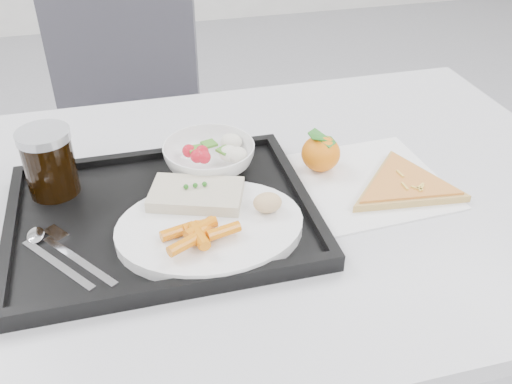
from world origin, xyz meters
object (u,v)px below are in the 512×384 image
tray (162,216)px  pizza_slice (405,185)px  dinner_plate (210,228)px  salad_bowl (209,157)px  chair (132,125)px  tangerine (321,153)px  cola_glass (49,161)px  table (245,227)px

tray → pizza_slice: tray is taller
dinner_plate → salad_bowl: bearing=79.5°
tray → pizza_slice: (0.39, -0.02, 0.00)m
chair → tray: bearing=-88.7°
chair → pizza_slice: bearing=-61.6°
chair → tangerine: chair is taller
cola_glass → tray: bearing=-32.8°
table → pizza_slice: bearing=-11.8°
tangerine → pizza_slice: (0.11, -0.09, -0.02)m
chair → tray: 0.77m
table → chair: 0.74m
table → chair: bearing=102.3°
salad_bowl → pizza_slice: salad_bowl is taller
pizza_slice → salad_bowl: bearing=158.2°
dinner_plate → cola_glass: 0.28m
cola_glass → tangerine: (0.44, -0.03, -0.04)m
salad_bowl → tangerine: tangerine is taller
table → dinner_plate: bearing=-126.5°
tangerine → pizza_slice: size_ratio=0.27×
tray → tangerine: size_ratio=5.71×
tray → tangerine: 0.29m
dinner_plate → salad_bowl: salad_bowl is taller
table → tangerine: 0.18m
tray → salad_bowl: 0.14m
tangerine → pizza_slice: tangerine is taller
table → tray: size_ratio=2.67×
chair → table: bearing=-77.7°
table → chair: (-0.15, 0.71, -0.15)m
chair → cola_glass: (-0.14, -0.64, 0.28)m
dinner_plate → tray: bearing=133.6°
chair → tray: chair is taller
tray → tangerine: bearing=14.9°
cola_glass → pizza_slice: 0.57m
chair → pizza_slice: size_ratio=3.14×
salad_bowl → pizza_slice: (0.30, -0.12, -0.03)m
tangerine → cola_glass: bearing=176.5°
salad_bowl → pizza_slice: bearing=-21.8°
table → salad_bowl: 0.13m
dinner_plate → tangerine: (0.22, 0.14, 0.01)m
chair → salad_bowl: 0.70m
table → chair: size_ratio=1.29×
tray → cola_glass: bearing=147.2°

